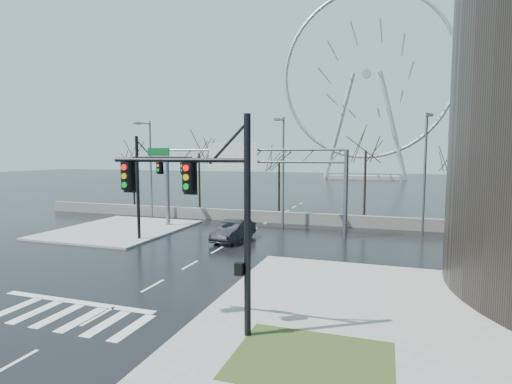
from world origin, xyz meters
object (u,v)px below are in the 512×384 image
at_px(ferris_wheel, 366,81).
at_px(signal_mast_near, 211,203).
at_px(signal_mast_far, 150,178).
at_px(sign_gantry, 246,171).
at_px(car, 234,230).

bearing_deg(ferris_wheel, signal_mast_near, -89.92).
bearing_deg(signal_mast_near, signal_mast_far, 130.26).
bearing_deg(signal_mast_far, signal_mast_near, -49.74).
bearing_deg(signal_mast_far, sign_gantry, 47.53).
relative_size(signal_mast_near, signal_mast_far, 1.00).
bearing_deg(car, signal_mast_far, -152.68).
bearing_deg(signal_mast_near, ferris_wheel, 90.08).
bearing_deg(signal_mast_far, car, 21.50).
bearing_deg(signal_mast_near, car, 108.75).
xyz_separation_m(sign_gantry, ferris_wheel, (5.38, 80.04, 20.95)).
xyz_separation_m(signal_mast_far, sign_gantry, (5.49, 6.00, 0.35)).
height_order(sign_gantry, car, sign_gantry).
bearing_deg(car, ferris_wheel, 92.37).
relative_size(signal_mast_far, ferris_wheel, 0.16).
bearing_deg(sign_gantry, car, -84.98).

